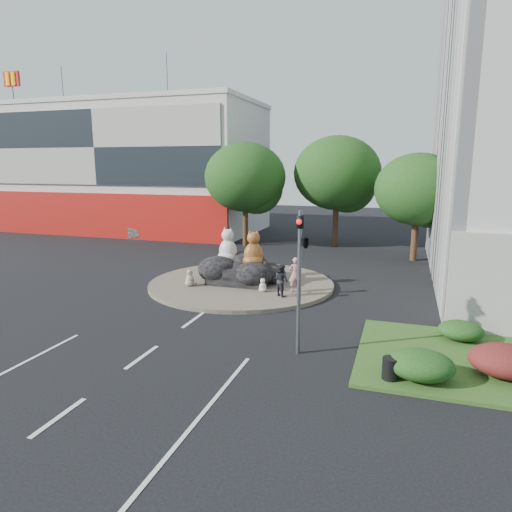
{
  "coord_description": "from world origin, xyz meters",
  "views": [
    {
      "loc": [
        8.27,
        -12.7,
        6.47
      ],
      "look_at": [
        1.31,
        8.55,
        2.0
      ],
      "focal_mm": 32.0,
      "sensor_mm": 36.0,
      "label": 1
    }
  ],
  "objects_px": {
    "kitten_calico": "(190,277)",
    "kitten_white": "(263,285)",
    "litter_bin": "(391,368)",
    "pedestrian_pink": "(295,275)",
    "cat_white": "(228,245)",
    "pedestrian_dark": "(282,280)",
    "cat_tabby": "(253,249)",
    "parked_car": "(123,229)"
  },
  "relations": [
    {
      "from": "pedestrian_pink",
      "to": "pedestrian_dark",
      "type": "relative_size",
      "value": 1.12
    },
    {
      "from": "parked_car",
      "to": "pedestrian_pink",
      "type": "bearing_deg",
      "value": -124.07
    },
    {
      "from": "kitten_white",
      "to": "kitten_calico",
      "type": "bearing_deg",
      "value": 136.03
    },
    {
      "from": "cat_tabby",
      "to": "litter_bin",
      "type": "distance_m",
      "value": 12.0
    },
    {
      "from": "kitten_calico",
      "to": "pedestrian_dark",
      "type": "height_order",
      "value": "pedestrian_dark"
    },
    {
      "from": "parked_car",
      "to": "kitten_white",
      "type": "bearing_deg",
      "value": -127.39
    },
    {
      "from": "kitten_calico",
      "to": "pedestrian_pink",
      "type": "relative_size",
      "value": 0.52
    },
    {
      "from": "cat_tabby",
      "to": "litter_bin",
      "type": "xyz_separation_m",
      "value": [
        7.45,
        -9.27,
        -1.64
      ]
    },
    {
      "from": "pedestrian_dark",
      "to": "litter_bin",
      "type": "xyz_separation_m",
      "value": [
        5.37,
        -7.36,
        -0.53
      ]
    },
    {
      "from": "cat_white",
      "to": "parked_car",
      "type": "bearing_deg",
      "value": 154.14
    },
    {
      "from": "litter_bin",
      "to": "kitten_white",
      "type": "bearing_deg",
      "value": 129.79
    },
    {
      "from": "kitten_calico",
      "to": "cat_white",
      "type": "bearing_deg",
      "value": 68.66
    },
    {
      "from": "cat_tabby",
      "to": "litter_bin",
      "type": "height_order",
      "value": "cat_tabby"
    },
    {
      "from": "cat_tabby",
      "to": "pedestrian_pink",
      "type": "relative_size",
      "value": 1.13
    },
    {
      "from": "litter_bin",
      "to": "pedestrian_pink",
      "type": "bearing_deg",
      "value": 120.76
    },
    {
      "from": "cat_white",
      "to": "pedestrian_pink",
      "type": "bearing_deg",
      "value": -6.17
    },
    {
      "from": "cat_white",
      "to": "parked_car",
      "type": "relative_size",
      "value": 0.46
    },
    {
      "from": "cat_white",
      "to": "pedestrian_dark",
      "type": "height_order",
      "value": "cat_white"
    },
    {
      "from": "kitten_white",
      "to": "parked_car",
      "type": "distance_m",
      "value": 22.64
    },
    {
      "from": "cat_tabby",
      "to": "pedestrian_dark",
      "type": "distance_m",
      "value": 3.03
    },
    {
      "from": "pedestrian_dark",
      "to": "litter_bin",
      "type": "relative_size",
      "value": 2.35
    },
    {
      "from": "pedestrian_dark",
      "to": "cat_tabby",
      "type": "bearing_deg",
      "value": -6.56
    },
    {
      "from": "cat_tabby",
      "to": "kitten_white",
      "type": "height_order",
      "value": "cat_tabby"
    },
    {
      "from": "kitten_calico",
      "to": "kitten_white",
      "type": "xyz_separation_m",
      "value": [
        4.0,
        0.09,
        -0.1
      ]
    },
    {
      "from": "pedestrian_dark",
      "to": "litter_bin",
      "type": "distance_m",
      "value": 9.13
    },
    {
      "from": "kitten_calico",
      "to": "pedestrian_pink",
      "type": "height_order",
      "value": "pedestrian_pink"
    },
    {
      "from": "pedestrian_pink",
      "to": "parked_car",
      "type": "relative_size",
      "value": 0.4
    },
    {
      "from": "pedestrian_dark",
      "to": "kitten_calico",
      "type": "bearing_deg",
      "value": 32.71
    },
    {
      "from": "kitten_white",
      "to": "pedestrian_dark",
      "type": "relative_size",
      "value": 0.46
    },
    {
      "from": "cat_white",
      "to": "parked_car",
      "type": "distance_m",
      "value": 19.4
    },
    {
      "from": "cat_tabby",
      "to": "parked_car",
      "type": "distance_m",
      "value": 20.97
    },
    {
      "from": "kitten_white",
      "to": "pedestrian_dark",
      "type": "height_order",
      "value": "pedestrian_dark"
    },
    {
      "from": "kitten_white",
      "to": "litter_bin",
      "type": "xyz_separation_m",
      "value": [
        6.46,
        -7.75,
        -0.11
      ]
    },
    {
      "from": "kitten_white",
      "to": "pedestrian_pink",
      "type": "distance_m",
      "value": 1.7
    },
    {
      "from": "cat_white",
      "to": "kitten_white",
      "type": "distance_m",
      "value": 3.64
    },
    {
      "from": "kitten_white",
      "to": "pedestrian_dark",
      "type": "distance_m",
      "value": 1.23
    },
    {
      "from": "pedestrian_pink",
      "to": "litter_bin",
      "type": "relative_size",
      "value": 2.64
    },
    {
      "from": "kitten_white",
      "to": "cat_tabby",
      "type": "bearing_deg",
      "value": 77.9
    },
    {
      "from": "litter_bin",
      "to": "cat_white",
      "type": "bearing_deg",
      "value": 133.09
    },
    {
      "from": "pedestrian_dark",
      "to": "cat_white",
      "type": "bearing_deg",
      "value": 3.69
    },
    {
      "from": "kitten_white",
      "to": "cat_white",
      "type": "bearing_deg",
      "value": 97.99
    },
    {
      "from": "cat_tabby",
      "to": "parked_car",
      "type": "bearing_deg",
      "value": 111.27
    }
  ]
}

